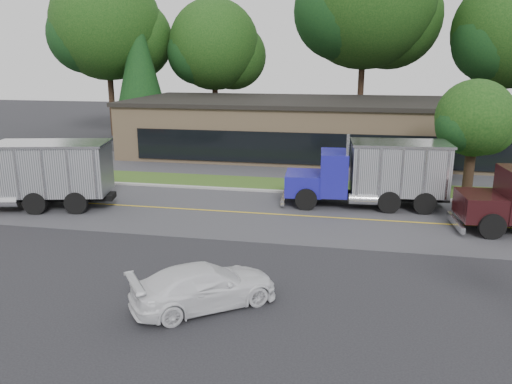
{
  "coord_description": "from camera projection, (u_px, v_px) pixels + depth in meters",
  "views": [
    {
      "loc": [
        3.52,
        -14.11,
        7.38
      ],
      "look_at": [
        -0.5,
        6.42,
        1.8
      ],
      "focal_mm": 35.0,
      "sensor_mm": 36.0,
      "label": 1
    }
  ],
  "objects": [
    {
      "name": "grass_verge",
      "position": [
        291.0,
        185.0,
        30.15
      ],
      "size": [
        60.0,
        3.4,
        0.03
      ],
      "primitive_type": "cube",
      "color": "#2F4D1A",
      "rests_on": "ground"
    },
    {
      "name": "ground",
      "position": [
        233.0,
        298.0,
        15.93
      ],
      "size": [
        140.0,
        140.0,
        0.0
      ],
      "primitive_type": "plane",
      "color": "#2B2B30",
      "rests_on": "ground"
    },
    {
      "name": "tree_verge",
      "position": [
        475.0,
        122.0,
        27.29
      ],
      "size": [
        4.47,
        4.21,
        6.38
      ],
      "color": "#382619",
      "rests_on": "ground"
    },
    {
      "name": "road",
      "position": [
        276.0,
        215.0,
        24.47
      ],
      "size": [
        60.0,
        8.0,
        0.02
      ],
      "primitive_type": "cube",
      "color": "#4F4F53",
      "rests_on": "ground"
    },
    {
      "name": "center_line",
      "position": [
        276.0,
        215.0,
        24.47
      ],
      "size": [
        60.0,
        0.12,
        0.01
      ],
      "primitive_type": "cube",
      "color": "gold",
      "rests_on": "ground"
    },
    {
      "name": "tree_far_a",
      "position": [
        109.0,
        30.0,
        47.49
      ],
      "size": [
        11.05,
        10.4,
        15.77
      ],
      "color": "#382619",
      "rests_on": "ground"
    },
    {
      "name": "curb",
      "position": [
        287.0,
        193.0,
        28.45
      ],
      "size": [
        60.0,
        0.3,
        0.12
      ],
      "primitive_type": "cube",
      "color": "#9E9E99",
      "rests_on": "ground"
    },
    {
      "name": "tree_far_d",
      "position": [
        511.0,
        37.0,
        41.97
      ],
      "size": [
        10.08,
        9.49,
        14.38
      ],
      "color": "#382619",
      "rests_on": "ground"
    },
    {
      "name": "far_parking",
      "position": [
        300.0,
        168.0,
        34.9
      ],
      "size": [
        60.0,
        7.0,
        0.02
      ],
      "primitive_type": "cube",
      "color": "#4F4F53",
      "rests_on": "ground"
    },
    {
      "name": "rally_car",
      "position": [
        205.0,
        286.0,
        15.28
      ],
      "size": [
        4.73,
        4.22,
        1.32
      ],
      "primitive_type": "imported",
      "rotation": [
        0.0,
        0.0,
        2.22
      ],
      "color": "white",
      "rests_on": "ground"
    },
    {
      "name": "dump_truck_red",
      "position": [
        27.0,
        173.0,
        25.14
      ],
      "size": [
        9.74,
        4.56,
        3.36
      ],
      "rotation": [
        0.0,
        0.0,
        3.37
      ],
      "color": "black",
      "rests_on": "ground"
    },
    {
      "name": "tree_far_c",
      "position": [
        367.0,
        5.0,
        44.43
      ],
      "size": [
        13.25,
        12.47,
        18.9
      ],
      "color": "#382619",
      "rests_on": "ground"
    },
    {
      "name": "dump_truck_blue",
      "position": [
        375.0,
        172.0,
        25.44
      ],
      "size": [
        8.33,
        3.15,
        3.36
      ],
      "rotation": [
        0.0,
        0.0,
        3.21
      ],
      "color": "black",
      "rests_on": "ground"
    },
    {
      "name": "tree_far_b",
      "position": [
        216.0,
        49.0,
        47.96
      ],
      "size": [
        9.14,
        8.61,
        13.04
      ],
      "color": "#382619",
      "rests_on": "ground"
    },
    {
      "name": "strip_mall",
      "position": [
        334.0,
        129.0,
        39.7
      ],
      "size": [
        32.0,
        12.0,
        4.0
      ],
      "primitive_type": "cube",
      "color": "tan",
      "rests_on": "ground"
    },
    {
      "name": "evergreen_left",
      "position": [
        140.0,
        68.0,
        45.64
      ],
      "size": [
        5.29,
        5.29,
        12.03
      ],
      "color": "#382619",
      "rests_on": "ground"
    }
  ]
}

